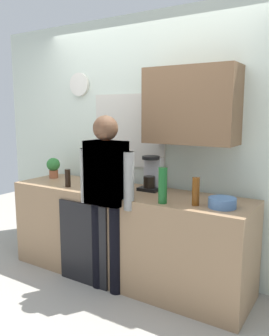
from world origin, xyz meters
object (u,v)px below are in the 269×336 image
Objects in this scene: mixing_bowl at (222,203)px; person_at_sink at (106,190)px; bottle_amber_beer at (196,191)px; bottle_green_wine at (163,185)px; storage_canister at (90,179)px; bottle_dark_sauce at (68,178)px; potted_plant at (53,166)px; dish_soap at (96,183)px; person_guest at (106,190)px; cup_blue_mug at (123,180)px; bottle_red_vinegar at (118,184)px; coffee_maker at (152,175)px.

person_at_sink reaches higher than mixing_bowl.
bottle_amber_beer is 0.77× the size of bottle_green_wine.
bottle_green_wine is 0.92m from storage_canister.
potted_plant reaches higher than bottle_dark_sauce.
person_guest reaches higher than dish_soap.
cup_blue_mug is at bearing 110.14° from person_at_sink.
storage_canister is 0.11× the size of person_guest.
cup_blue_mug is 0.35m from storage_canister.
bottle_red_vinegar is at bearing -3.07° from bottle_dark_sauce.
person_at_sink is 0.00m from person_guest.
bottle_red_vinegar is 1.14m from potted_plant.
cup_blue_mug reaches higher than mixing_bowl.
bottle_red_vinegar is 0.12m from person_guest.
bottle_amber_beer is 1.84m from potted_plant.
potted_plant is 1.35× the size of storage_canister.
person_guest reaches higher than storage_canister.
bottle_green_wine is 3.00× the size of cup_blue_mug.
bottle_red_vinegar is 0.46m from bottle_green_wine.
cup_blue_mug is (-0.69, 0.43, -0.10)m from bottle_green_wine.
coffee_maker reaches higher than bottle_amber_beer.
bottle_amber_beer is at bearing -20.44° from cup_blue_mug.
coffee_maker reaches higher than storage_canister.
mixing_bowl is 2.04m from potted_plant.
bottle_red_vinegar is at bearing -6.90° from dish_soap.
bottle_dark_sauce and dish_soap have the same top height.
dish_soap is at bearing -1.24° from person_guest.
mixing_bowl is (0.92, 0.12, -0.07)m from bottle_red_vinegar.
coffee_maker is 1.43× the size of bottle_amber_beer.
person_at_sink is 1.00× the size of person_guest.
potted_plant is (-1.24, -0.08, -0.01)m from coffee_maker.
coffee_maker is at bearing 39.87° from dish_soap.
bottle_red_vinegar reaches higher than cup_blue_mug.
coffee_maker is 0.83m from mixing_bowl.
bottle_amber_beer is at bearing 5.37° from bottle_red_vinegar.
person_at_sink is (-0.78, -0.16, -0.05)m from bottle_amber_beer.
coffee_maker is 1.83× the size of bottle_dark_sauce.
bottle_amber_beer is at bearing -7.28° from potted_plant.
person_guest is at bearing -12.09° from bottle_dark_sauce.
person_at_sink reaches higher than bottle_dark_sauce.
mixing_bowl is 1.22× the size of dish_soap.
mixing_bowl is (1.15, -0.30, -0.01)m from cup_blue_mug.
bottle_amber_beer is 1.00× the size of potted_plant.
storage_canister is 0.45m from person_guest.
potted_plant is 0.87m from dish_soap.
person_at_sink is at bearing -113.17° from coffee_maker.
person_guest is (0.57, -0.12, -0.02)m from bottle_dark_sauce.
bottle_amber_beer is 0.14× the size of person_at_sink.
storage_canister is at bearing 178.77° from mixing_bowl.
bottle_green_wine reaches higher than potted_plant.
person_at_sink is (-0.06, -0.09, -0.04)m from bottle_red_vinegar.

